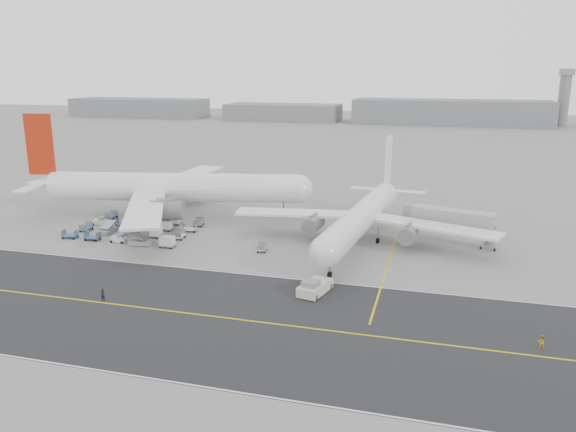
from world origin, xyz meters
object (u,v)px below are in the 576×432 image
(ground_crew_b, at_px, (541,341))
(control_tower, at_px, (564,97))
(pushback_tug, at_px, (315,287))
(airliner_b, at_px, (363,216))
(airliner_a, at_px, (167,187))
(ground_crew_a, at_px, (103,295))
(jet_bridge, at_px, (450,219))

(ground_crew_b, bearing_deg, control_tower, -105.40)
(pushback_tug, bearing_deg, ground_crew_b, -3.65)
(airliner_b, relative_size, ground_crew_b, 29.36)
(airliner_a, distance_m, ground_crew_a, 47.42)
(pushback_tug, distance_m, jet_bridge, 35.92)
(airliner_b, xyz_separation_m, ground_crew_a, (-30.62, -37.12, -4.07))
(ground_crew_b, bearing_deg, pushback_tug, -22.50)
(control_tower, distance_m, jet_bridge, 249.09)
(pushback_tug, relative_size, jet_bridge, 0.47)
(airliner_a, height_order, airliner_b, airliner_a)
(ground_crew_a, bearing_deg, pushback_tug, 21.90)
(jet_bridge, distance_m, ground_crew_b, 40.95)
(ground_crew_b, bearing_deg, airliner_b, -59.25)
(airliner_b, bearing_deg, ground_crew_b, -47.94)
(pushback_tug, height_order, jet_bridge, jet_bridge)
(jet_bridge, bearing_deg, ground_crew_a, -123.13)
(airliner_a, height_order, ground_crew_a, airliner_a)
(control_tower, bearing_deg, ground_crew_a, -110.68)
(airliner_b, relative_size, ground_crew_a, 27.12)
(airliner_a, relative_size, airliner_b, 1.26)
(airliner_a, distance_m, ground_crew_b, 82.36)
(airliner_a, bearing_deg, pushback_tug, -142.26)
(airliner_b, distance_m, ground_crew_a, 48.29)
(control_tower, height_order, airliner_a, control_tower)
(control_tower, relative_size, pushback_tug, 3.79)
(control_tower, height_order, pushback_tug, control_tower)
(control_tower, height_order, ground_crew_a, control_tower)
(pushback_tug, relative_size, ground_crew_b, 4.83)
(pushback_tug, xyz_separation_m, jet_bridge, (18.55, 30.55, 3.59))
(airliner_a, height_order, ground_crew_b, airliner_a)
(airliner_b, height_order, ground_crew_b, airliner_b)
(jet_bridge, xyz_separation_m, ground_crew_a, (-46.21, -41.07, -3.62))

